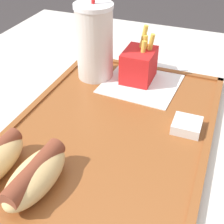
{
  "coord_description": "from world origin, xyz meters",
  "views": [
    {
      "loc": [
        -0.4,
        -0.12,
        1.11
      ],
      "look_at": [
        -0.01,
        0.03,
        0.81
      ],
      "focal_mm": 50.0,
      "sensor_mm": 36.0,
      "label": 1
    }
  ],
  "objects_px": {
    "soda_cup": "(95,42)",
    "hot_dog_near": "(35,175)",
    "fries_carton": "(139,65)",
    "sauce_cup_mayo": "(187,125)"
  },
  "relations": [
    {
      "from": "soda_cup",
      "to": "hot_dog_near",
      "type": "relative_size",
      "value": 1.55
    },
    {
      "from": "soda_cup",
      "to": "sauce_cup_mayo",
      "type": "relative_size",
      "value": 4.05
    },
    {
      "from": "hot_dog_near",
      "to": "fries_carton",
      "type": "bearing_deg",
      "value": -7.05
    },
    {
      "from": "fries_carton",
      "to": "sauce_cup_mayo",
      "type": "height_order",
      "value": "fries_carton"
    },
    {
      "from": "hot_dog_near",
      "to": "sauce_cup_mayo",
      "type": "xyz_separation_m",
      "value": [
        0.2,
        -0.17,
        -0.01
      ]
    },
    {
      "from": "soda_cup",
      "to": "hot_dog_near",
      "type": "distance_m",
      "value": 0.32
    },
    {
      "from": "sauce_cup_mayo",
      "to": "fries_carton",
      "type": "bearing_deg",
      "value": 43.63
    },
    {
      "from": "hot_dog_near",
      "to": "sauce_cup_mayo",
      "type": "distance_m",
      "value": 0.26
    },
    {
      "from": "soda_cup",
      "to": "hot_dog_near",
      "type": "bearing_deg",
      "value": -170.86
    },
    {
      "from": "fries_carton",
      "to": "sauce_cup_mayo",
      "type": "xyz_separation_m",
      "value": [
        -0.13,
        -0.12,
        -0.03
      ]
    }
  ]
}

